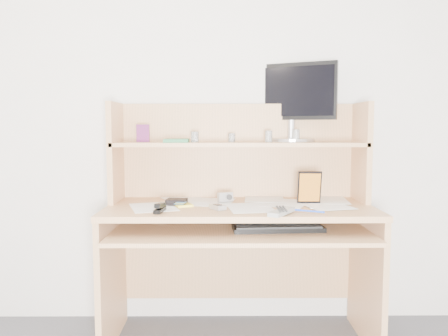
{
  "coord_description": "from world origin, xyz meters",
  "views": [
    {
      "loc": [
        -0.1,
        -0.8,
        1.16
      ],
      "look_at": [
        -0.08,
        1.43,
        0.95
      ],
      "focal_mm": 35.0,
      "sensor_mm": 36.0,
      "label": 1
    }
  ],
  "objects_px": {
    "game_case": "(309,187)",
    "monitor": "(292,100)",
    "keyboard": "(278,227)",
    "tv_remote": "(282,212)",
    "desk": "(239,213)"
  },
  "relations": [
    {
      "from": "game_case",
      "to": "tv_remote",
      "type": "bearing_deg",
      "value": -122.73
    },
    {
      "from": "desk",
      "to": "monitor",
      "type": "xyz_separation_m",
      "value": [
        0.31,
        0.19,
        0.63
      ]
    },
    {
      "from": "desk",
      "to": "monitor",
      "type": "relative_size",
      "value": 2.85
    },
    {
      "from": "tv_remote",
      "to": "keyboard",
      "type": "bearing_deg",
      "value": 121.61
    },
    {
      "from": "game_case",
      "to": "monitor",
      "type": "relative_size",
      "value": 0.36
    },
    {
      "from": "tv_remote",
      "to": "monitor",
      "type": "relative_size",
      "value": 0.4
    },
    {
      "from": "keyboard",
      "to": "tv_remote",
      "type": "xyz_separation_m",
      "value": [
        0.0,
        -0.12,
        0.1
      ]
    },
    {
      "from": "tv_remote",
      "to": "game_case",
      "type": "xyz_separation_m",
      "value": [
        0.19,
        0.28,
        0.08
      ]
    },
    {
      "from": "desk",
      "to": "tv_remote",
      "type": "distance_m",
      "value": 0.39
    },
    {
      "from": "tv_remote",
      "to": "monitor",
      "type": "xyz_separation_m",
      "value": [
        0.12,
        0.53,
        0.56
      ]
    },
    {
      "from": "tv_remote",
      "to": "game_case",
      "type": "height_order",
      "value": "game_case"
    },
    {
      "from": "game_case",
      "to": "monitor",
      "type": "bearing_deg",
      "value": 104.92
    },
    {
      "from": "keyboard",
      "to": "monitor",
      "type": "relative_size",
      "value": 0.94
    },
    {
      "from": "keyboard",
      "to": "tv_remote",
      "type": "height_order",
      "value": "tv_remote"
    },
    {
      "from": "keyboard",
      "to": "desk",
      "type": "bearing_deg",
      "value": 126.66
    }
  ]
}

